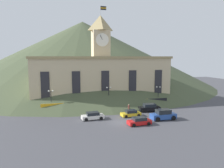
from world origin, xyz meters
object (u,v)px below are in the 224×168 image
(street_lamp_center, at_px, (158,92))
(car_yellow_coupe, at_px, (131,113))
(car_black_suv, at_px, (149,108))
(car_blue_van, at_px, (163,115))
(car_red_sedan, at_px, (139,121))
(pedestrian, at_px, (129,108))
(street_lamp_far_right, at_px, (109,93))
(car_white_taxi, at_px, (93,116))
(street_lamp_right, at_px, (51,96))

(street_lamp_center, distance_m, car_yellow_coupe, 13.56)
(car_black_suv, distance_m, car_blue_van, 6.87)
(car_blue_van, relative_size, car_red_sedan, 1.14)
(car_yellow_coupe, distance_m, car_black_suv, 6.33)
(car_yellow_coupe, distance_m, pedestrian, 3.77)
(street_lamp_far_right, distance_m, car_white_taxi, 10.60)
(car_black_suv, height_order, car_blue_van, car_blue_van)
(car_yellow_coupe, xyz_separation_m, car_blue_van, (5.56, -3.89, 0.34))
(street_lamp_right, bearing_deg, car_white_taxi, -46.02)
(car_white_taxi, bearing_deg, car_black_suv, -172.16)
(street_lamp_right, distance_m, car_white_taxi, 12.28)
(street_lamp_right, relative_size, car_blue_van, 0.97)
(street_lamp_right, xyz_separation_m, street_lamp_far_right, (13.64, 0.00, 0.21))
(street_lamp_right, height_order, car_black_suv, street_lamp_right)
(pedestrian, bearing_deg, car_black_suv, 174.21)
(car_yellow_coupe, bearing_deg, pedestrian, -106.86)
(pedestrian, bearing_deg, car_blue_van, 124.82)
(street_lamp_far_right, distance_m, car_yellow_coupe, 9.34)
(car_yellow_coupe, height_order, car_white_taxi, car_white_taxi)
(street_lamp_center, xyz_separation_m, car_blue_van, (-4.74, -12.18, -2.68))
(car_yellow_coupe, height_order, car_red_sedan, car_red_sedan)
(street_lamp_right, distance_m, car_yellow_coupe, 18.72)
(car_yellow_coupe, bearing_deg, street_lamp_right, -31.75)
(street_lamp_far_right, height_order, car_black_suv, street_lamp_far_right)
(street_lamp_far_right, relative_size, car_white_taxi, 1.15)
(street_lamp_center, distance_m, pedestrian, 10.92)
(street_lamp_far_right, height_order, car_blue_van, street_lamp_far_right)
(street_lamp_right, distance_m, street_lamp_far_right, 13.65)
(street_lamp_far_right, xyz_separation_m, car_red_sedan, (2.52, -14.20, -3.18))
(car_white_taxi, distance_m, car_blue_van, 14.26)
(car_black_suv, relative_size, car_white_taxi, 1.08)
(car_yellow_coupe, xyz_separation_m, car_white_taxi, (-8.23, -0.29, 0.07))
(street_lamp_center, relative_size, car_blue_van, 0.97)
(street_lamp_right, height_order, pedestrian, street_lamp_right)
(car_black_suv, xyz_separation_m, car_blue_van, (-0.02, -6.87, 0.13))
(car_white_taxi, height_order, car_blue_van, car_blue_van)
(car_blue_van, bearing_deg, car_yellow_coupe, -36.93)
(street_lamp_center, distance_m, car_blue_van, 13.34)
(car_yellow_coupe, relative_size, car_blue_van, 0.84)
(car_yellow_coupe, bearing_deg, street_lamp_center, -146.27)
(pedestrian, bearing_deg, car_red_sedan, 85.82)
(street_lamp_far_right, bearing_deg, car_yellow_coupe, -70.94)
(street_lamp_right, distance_m, car_black_suv, 22.89)
(street_lamp_far_right, xyz_separation_m, pedestrian, (3.63, -4.62, -2.86))
(car_white_taxi, distance_m, car_red_sedan, 9.68)
(car_white_taxi, bearing_deg, car_yellow_coupe, 176.55)
(car_black_suv, height_order, pedestrian, pedestrian)
(car_black_suv, distance_m, car_red_sedan, 10.69)
(car_yellow_coupe, xyz_separation_m, pedestrian, (0.77, 3.67, 0.36))
(street_lamp_right, bearing_deg, car_red_sedan, -41.31)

